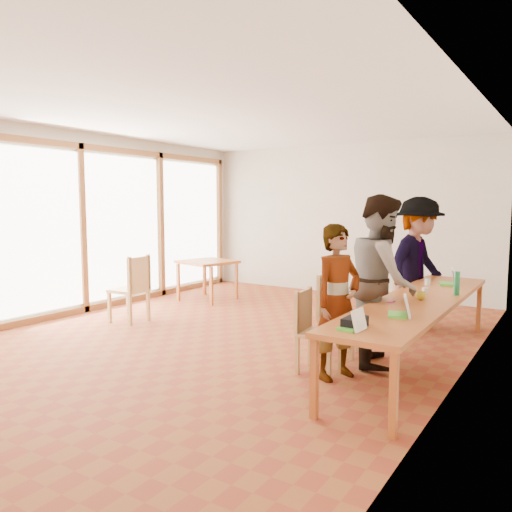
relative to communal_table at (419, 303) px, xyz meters
The scene contains 24 objects.
ground 2.61m from the communal_table, behind, with size 8.00×8.00×0.00m, color brown.
wall_back 4.57m from the communal_table, 123.77° to the left, with size 6.00×0.10×3.00m, color beige.
wall_right 0.98m from the communal_table, 27.54° to the right, with size 0.10×8.00×3.00m, color beige.
window_wall 5.52m from the communal_table, behind, with size 0.10×8.00×3.00m, color white.
ceiling 3.42m from the communal_table, behind, with size 6.00×8.00×0.04m, color white.
communal_table is the anchor object (origin of this frame).
side_table 4.68m from the communal_table, 158.84° to the left, with size 0.90×0.90×0.75m.
chair_near 1.27m from the communal_table, 136.55° to the right, with size 0.45×0.45×0.48m.
chair_mid 1.02m from the communal_table, behind, with size 0.53×0.53×0.52m.
chair_far 1.89m from the communal_table, 122.85° to the left, with size 0.45×0.45×0.50m.
chair_empty 2.03m from the communal_table, 112.02° to the left, with size 0.52×0.52×0.45m.
chair_spare 4.20m from the communal_table, behind, with size 0.52×0.52×0.55m.
person_near 1.08m from the communal_table, 123.19° to the right, with size 0.59×0.39×1.61m, color gray.
person_mid 0.49m from the communal_table, 151.60° to the right, with size 0.93×0.73×1.92m, color gray.
person_far 1.58m from the communal_table, 105.57° to the left, with size 1.24×0.71×1.92m, color gray.
laptop_near 1.70m from the communal_table, 92.91° to the right, with size 0.20×0.23×0.18m.
laptop_mid 0.97m from the communal_table, 84.05° to the right, with size 0.27×0.29×0.21m.
laptop_far 1.23m from the communal_table, 85.74° to the left, with size 0.30×0.32×0.23m.
yellow_mug 0.10m from the communal_table, 34.97° to the right, with size 0.11×0.11×0.09m, color gold.
green_bottle 0.61m from the communal_table, 58.57° to the left, with size 0.07×0.07×0.28m, color #19753F.
clear_glass 1.05m from the communal_table, 99.01° to the left, with size 0.07×0.07×0.09m, color silver.
condiment_cup 0.45m from the communal_table, 95.18° to the left, with size 0.08×0.08×0.06m, color white.
pink_phone 0.41m from the communal_table, 119.11° to the right, with size 0.05×0.10×0.01m, color #C6387A.
black_pouch 1.62m from the communal_table, 94.16° to the right, with size 0.16×0.26×0.09m, color black.
Camera 1 is at (3.97, -5.37, 1.82)m, focal length 35.00 mm.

